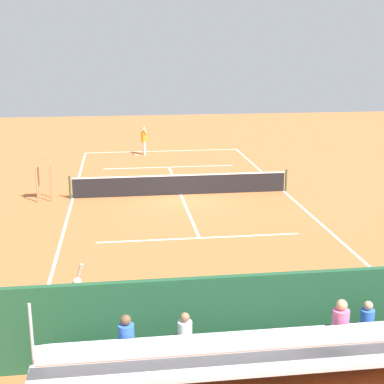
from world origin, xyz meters
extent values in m
plane|color=#BC6033|center=(0.00, 0.00, 0.00)|extent=(60.00, 60.00, 0.00)
cube|color=white|center=(0.00, -11.00, 0.00)|extent=(10.00, 0.10, 0.01)
cube|color=white|center=(0.00, 11.00, 0.00)|extent=(10.00, 0.10, 0.01)
cube|color=white|center=(-5.00, 0.00, 0.00)|extent=(0.10, 22.00, 0.01)
cube|color=white|center=(5.00, 0.00, 0.00)|extent=(0.10, 22.00, 0.01)
cube|color=white|center=(0.00, -6.05, 0.00)|extent=(7.50, 0.10, 0.01)
cube|color=white|center=(0.00, 6.05, 0.00)|extent=(7.50, 0.10, 0.01)
cube|color=white|center=(0.00, 0.00, 0.00)|extent=(0.10, 12.10, 0.01)
cube|color=white|center=(0.00, -11.00, 0.00)|extent=(0.10, 0.30, 0.01)
cube|color=black|center=(0.00, 0.00, 0.46)|extent=(10.00, 0.02, 0.91)
cube|color=white|center=(0.00, 0.00, 0.94)|extent=(10.00, 0.04, 0.06)
cylinder|color=#2D5133|center=(-5.10, 0.00, 0.54)|extent=(0.10, 0.10, 1.07)
cylinder|color=#2D5133|center=(5.10, 0.00, 0.54)|extent=(0.10, 0.10, 1.07)
cube|color=#1E4C2D|center=(0.00, 14.00, 1.00)|extent=(18.00, 0.16, 2.00)
cube|color=#B2B2B7|center=(0.00, 14.35, 0.23)|extent=(9.00, 0.10, 0.45)
cube|color=#B2B2B7|center=(0.00, 14.70, 0.41)|extent=(9.00, 0.80, 0.08)
cube|color=#B2B2B7|center=(0.00, 14.32, 0.23)|extent=(9.00, 0.04, 0.45)
cube|color=silver|center=(0.00, 14.80, 0.83)|extent=(8.60, 0.36, 0.04)
cube|color=silver|center=(0.00, 14.98, 1.03)|extent=(8.60, 0.03, 0.36)
cube|color=#B2B2B7|center=(0.00, 15.50, 0.86)|extent=(9.00, 0.80, 0.08)
cube|color=#B2B2B7|center=(0.00, 15.12, 0.68)|extent=(9.00, 0.04, 0.45)
cube|color=silver|center=(0.00, 15.60, 1.28)|extent=(8.60, 0.36, 0.04)
cube|color=silver|center=(0.00, 15.78, 1.48)|extent=(8.60, 0.03, 0.36)
cube|color=#B2B2B7|center=(0.00, 16.30, 1.31)|extent=(9.00, 0.80, 0.08)
cube|color=#B2B2B7|center=(0.00, 15.92, 1.12)|extent=(9.00, 0.04, 0.45)
cube|color=silver|center=(0.00, 16.40, 1.73)|extent=(8.60, 0.36, 0.04)
cube|color=silver|center=(0.00, 16.58, 1.93)|extent=(8.60, 0.03, 0.36)
cylinder|color=#B2B2B7|center=(4.50, 15.50, 1.18)|extent=(0.06, 0.06, 2.35)
cube|color=#2D2D33|center=(1.58, 14.63, 0.87)|extent=(0.32, 0.40, 0.12)
cylinder|color=white|center=(1.58, 14.75, 1.16)|extent=(0.30, 0.30, 0.45)
sphere|color=#8C6647|center=(1.58, 14.75, 1.48)|extent=(0.20, 0.20, 0.20)
cube|color=#2D2D33|center=(2.78, 15.43, 1.32)|extent=(0.32, 0.40, 0.12)
cylinder|color=blue|center=(2.78, 15.55, 1.60)|extent=(0.30, 0.30, 0.45)
sphere|color=brown|center=(2.78, 15.55, 1.93)|extent=(0.20, 0.20, 0.20)
cube|color=#2D2D33|center=(-2.36, 14.63, 0.87)|extent=(0.32, 0.40, 0.12)
cylinder|color=blue|center=(-2.36, 14.75, 1.16)|extent=(0.30, 0.30, 0.45)
sphere|color=tan|center=(-2.36, 14.75, 1.48)|extent=(0.20, 0.20, 0.20)
cube|color=#2D2D33|center=(-1.05, 16.23, 1.77)|extent=(0.32, 0.40, 0.12)
cylinder|color=pink|center=(-1.05, 16.35, 2.06)|extent=(0.30, 0.30, 0.45)
sphere|color=tan|center=(-1.05, 16.35, 2.38)|extent=(0.20, 0.20, 0.20)
cylinder|color=#A88456|center=(5.90, -0.20, 0.80)|extent=(0.07, 0.07, 1.60)
cylinder|color=#A88456|center=(6.50, -0.20, 0.80)|extent=(0.07, 0.07, 1.60)
cylinder|color=#A88456|center=(5.90, 0.40, 0.80)|extent=(0.07, 0.07, 1.60)
cylinder|color=#A88456|center=(6.50, 0.40, 0.80)|extent=(0.07, 0.07, 1.60)
cube|color=#A88456|center=(6.20, 0.10, 1.63)|extent=(0.56, 0.56, 0.06)
cube|color=#A88456|center=(6.20, 0.34, 1.90)|extent=(0.56, 0.06, 0.48)
cube|color=#A88456|center=(5.94, 0.10, 1.78)|extent=(0.04, 0.48, 0.04)
cube|color=#A88456|center=(6.46, 0.10, 1.78)|extent=(0.04, 0.48, 0.04)
cube|color=#33383D|center=(-2.81, 13.20, 0.45)|extent=(1.80, 0.40, 0.05)
cylinder|color=#33383D|center=(-3.56, 13.20, 0.23)|extent=(0.06, 0.06, 0.45)
cylinder|color=#33383D|center=(-2.06, 13.20, 0.23)|extent=(0.06, 0.06, 0.45)
cube|color=#33383D|center=(-2.81, 13.38, 0.75)|extent=(1.80, 0.04, 0.36)
cube|color=black|center=(-0.64, 13.40, 0.18)|extent=(0.90, 0.36, 0.36)
cylinder|color=white|center=(1.26, -10.11, 0.42)|extent=(0.14, 0.14, 0.85)
cylinder|color=white|center=(1.20, -9.89, 0.42)|extent=(0.14, 0.14, 0.85)
cylinder|color=orange|center=(1.23, -10.00, 1.15)|extent=(0.44, 0.44, 0.60)
sphere|color=beige|center=(1.23, -10.00, 1.56)|extent=(0.22, 0.22, 0.22)
cylinder|color=beige|center=(1.17, -9.79, 1.65)|extent=(0.26, 0.15, 0.55)
cylinder|color=beige|center=(1.29, -10.21, 1.18)|extent=(0.11, 0.11, 0.50)
cylinder|color=black|center=(1.91, -10.07, 0.01)|extent=(0.21, 0.23, 0.03)
torus|color=#D8CC4C|center=(1.73, -9.87, 0.01)|extent=(0.43, 0.43, 0.02)
cylinder|color=white|center=(1.73, -9.87, 0.01)|extent=(0.25, 0.25, 0.00)
sphere|color=#CCDB33|center=(-1.20, -7.20, 0.03)|extent=(0.07, 0.07, 0.07)
sphere|color=#CCDB33|center=(0.20, -8.10, 0.03)|extent=(0.07, 0.07, 0.07)
cylinder|color=#232328|center=(3.87, 13.01, 0.42)|extent=(0.14, 0.14, 0.85)
cylinder|color=#232328|center=(3.85, 12.79, 0.42)|extent=(0.14, 0.14, 0.85)
cylinder|color=purple|center=(3.86, 12.90, 1.15)|extent=(0.40, 0.40, 0.60)
sphere|color=beige|center=(3.86, 12.90, 1.56)|extent=(0.22, 0.22, 0.22)
cylinder|color=beige|center=(3.83, 12.68, 1.65)|extent=(0.26, 0.12, 0.55)
cylinder|color=beige|center=(3.89, 13.12, 1.18)|extent=(0.10, 0.10, 0.50)
camera|label=1|loc=(2.78, 24.85, 6.87)|focal=51.51mm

